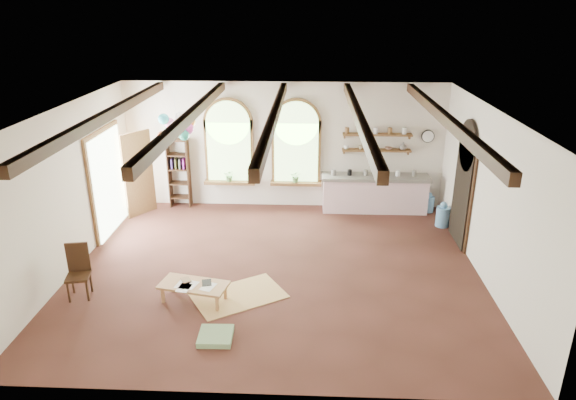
# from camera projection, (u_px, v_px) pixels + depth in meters

# --- Properties ---
(floor) EXTENTS (8.00, 8.00, 0.00)m
(floor) POSITION_uv_depth(u_px,v_px,m) (276.00, 269.00, 10.26)
(floor) COLOR #502920
(floor) RESTS_ON ground
(ceiling_beams) EXTENTS (6.20, 6.80, 0.18)m
(ceiling_beams) POSITION_uv_depth(u_px,v_px,m) (274.00, 116.00, 9.14)
(ceiling_beams) COLOR #341A10
(ceiling_beams) RESTS_ON ceiling
(window_left) EXTENTS (1.30, 0.28, 2.20)m
(window_left) POSITION_uv_depth(u_px,v_px,m) (229.00, 145.00, 12.92)
(window_left) COLOR brown
(window_left) RESTS_ON floor
(window_right) EXTENTS (1.30, 0.28, 2.20)m
(window_right) POSITION_uv_depth(u_px,v_px,m) (296.00, 146.00, 12.85)
(window_right) COLOR brown
(window_right) RESTS_ON floor
(left_doorway) EXTENTS (0.10, 1.90, 2.50)m
(left_doorway) POSITION_uv_depth(u_px,v_px,m) (108.00, 183.00, 11.69)
(left_doorway) COLOR brown
(left_doorway) RESTS_ON floor
(right_doorway) EXTENTS (0.10, 1.30, 2.40)m
(right_doorway) POSITION_uv_depth(u_px,v_px,m) (462.00, 195.00, 11.10)
(right_doorway) COLOR black
(right_doorway) RESTS_ON floor
(kitchen_counter) EXTENTS (2.68, 0.62, 0.94)m
(kitchen_counter) POSITION_uv_depth(u_px,v_px,m) (375.00, 193.00, 12.97)
(kitchen_counter) COLOR silver
(kitchen_counter) RESTS_ON floor
(wall_shelf_lower) EXTENTS (1.70, 0.24, 0.04)m
(wall_shelf_lower) POSITION_uv_depth(u_px,v_px,m) (376.00, 150.00, 12.75)
(wall_shelf_lower) COLOR brown
(wall_shelf_lower) RESTS_ON wall_back
(wall_shelf_upper) EXTENTS (1.70, 0.24, 0.04)m
(wall_shelf_upper) POSITION_uv_depth(u_px,v_px,m) (377.00, 134.00, 12.61)
(wall_shelf_upper) COLOR brown
(wall_shelf_upper) RESTS_ON wall_back
(wall_clock) EXTENTS (0.32, 0.04, 0.32)m
(wall_clock) POSITION_uv_depth(u_px,v_px,m) (428.00, 136.00, 12.64)
(wall_clock) COLOR black
(wall_clock) RESTS_ON wall_back
(bookshelf) EXTENTS (0.53, 0.32, 1.80)m
(bookshelf) POSITION_uv_depth(u_px,v_px,m) (179.00, 173.00, 13.14)
(bookshelf) COLOR #341A10
(bookshelf) RESTS_ON floor
(coffee_table) EXTENTS (1.29, 0.79, 0.34)m
(coffee_table) POSITION_uv_depth(u_px,v_px,m) (194.00, 286.00, 9.08)
(coffee_table) COLOR #B87C54
(coffee_table) RESTS_ON floor
(side_chair) EXTENTS (0.47, 0.47, 1.00)m
(side_chair) POSITION_uv_depth(u_px,v_px,m) (79.00, 282.00, 9.23)
(side_chair) COLOR #341A10
(side_chair) RESTS_ON floor
(floor_mat) EXTENTS (1.87, 1.67, 0.02)m
(floor_mat) POSITION_uv_depth(u_px,v_px,m) (239.00, 296.00, 9.33)
(floor_mat) COLOR tan
(floor_mat) RESTS_ON floor
(floor_cushion) EXTENTS (0.55, 0.55, 0.09)m
(floor_cushion) POSITION_uv_depth(u_px,v_px,m) (216.00, 336.00, 8.14)
(floor_cushion) COLOR gray
(floor_cushion) RESTS_ON floor
(water_jug_a) EXTENTS (0.27, 0.27, 0.51)m
(water_jug_a) POSITION_uv_depth(u_px,v_px,m) (429.00, 203.00, 13.01)
(water_jug_a) COLOR #5F99CD
(water_jug_a) RESTS_ON floor
(water_jug_b) EXTENTS (0.32, 0.32, 0.62)m
(water_jug_b) POSITION_uv_depth(u_px,v_px,m) (443.00, 216.00, 12.15)
(water_jug_b) COLOR #5F99CD
(water_jug_b) RESTS_ON floor
(balloon_cluster) EXTENTS (0.80, 0.80, 1.15)m
(balloon_cluster) POSITION_uv_depth(u_px,v_px,m) (176.00, 127.00, 11.65)
(balloon_cluster) COLOR silver
(balloon_cluster) RESTS_ON floor
(table_book) EXTENTS (0.24, 0.27, 0.02)m
(table_book) POSITION_uv_depth(u_px,v_px,m) (182.00, 281.00, 9.14)
(table_book) COLOR olive
(table_book) RESTS_ON coffee_table
(tablet) EXTENTS (0.21, 0.27, 0.01)m
(tablet) POSITION_uv_depth(u_px,v_px,m) (207.00, 283.00, 9.09)
(tablet) COLOR black
(tablet) RESTS_ON coffee_table
(potted_plant_left) EXTENTS (0.27, 0.23, 0.30)m
(potted_plant_left) POSITION_uv_depth(u_px,v_px,m) (230.00, 176.00, 13.11)
(potted_plant_left) COLOR #598C4C
(potted_plant_left) RESTS_ON window_left
(potted_plant_right) EXTENTS (0.27, 0.23, 0.30)m
(potted_plant_right) POSITION_uv_depth(u_px,v_px,m) (296.00, 176.00, 13.03)
(potted_plant_right) COLOR #598C4C
(potted_plant_right) RESTS_ON window_right
(shelf_cup_a) EXTENTS (0.12, 0.10, 0.10)m
(shelf_cup_a) POSITION_uv_depth(u_px,v_px,m) (346.00, 147.00, 12.76)
(shelf_cup_a) COLOR white
(shelf_cup_a) RESTS_ON wall_shelf_lower
(shelf_cup_b) EXTENTS (0.10, 0.10, 0.09)m
(shelf_cup_b) POSITION_uv_depth(u_px,v_px,m) (360.00, 147.00, 12.75)
(shelf_cup_b) COLOR beige
(shelf_cup_b) RESTS_ON wall_shelf_lower
(shelf_bowl_a) EXTENTS (0.22, 0.22, 0.05)m
(shelf_bowl_a) POSITION_uv_depth(u_px,v_px,m) (374.00, 148.00, 12.74)
(shelf_bowl_a) COLOR beige
(shelf_bowl_a) RESTS_ON wall_shelf_lower
(shelf_bowl_b) EXTENTS (0.20, 0.20, 0.06)m
(shelf_bowl_b) POSITION_uv_depth(u_px,v_px,m) (389.00, 148.00, 12.72)
(shelf_bowl_b) COLOR #8C664C
(shelf_bowl_b) RESTS_ON wall_shelf_lower
(shelf_vase) EXTENTS (0.18, 0.18, 0.19)m
(shelf_vase) POSITION_uv_depth(u_px,v_px,m) (403.00, 146.00, 12.68)
(shelf_vase) COLOR slate
(shelf_vase) RESTS_ON wall_shelf_lower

